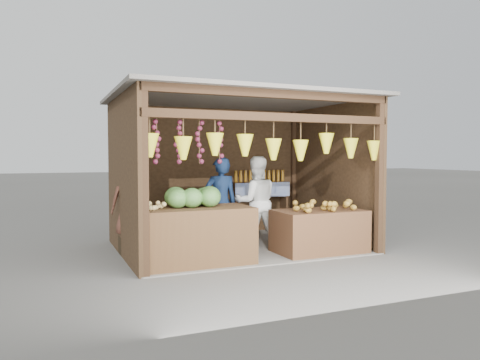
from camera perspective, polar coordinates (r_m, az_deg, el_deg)
name	(u,v)px	position (r m, az deg, el deg)	size (l,w,h in m)	color
ground	(237,247)	(8.42, -0.31, -8.19)	(80.00, 80.00, 0.00)	#514F49
stall_structure	(237,154)	(8.21, -0.41, 3.23)	(4.30, 3.30, 2.66)	slate
back_shelf	(260,192)	(9.89, 2.46, -1.41)	(1.25, 0.32, 1.32)	#382314
counter_left	(196,236)	(7.06, -5.37, -6.82)	(1.66, 0.85, 0.86)	#472B17
counter_right	(319,232)	(7.98, 9.63, -6.21)	(1.48, 0.85, 0.72)	#462917
stool	(129,245)	(8.05, -13.35, -7.70)	(0.32, 0.32, 0.30)	black
man_standing	(221,203)	(8.12, -2.39, -2.87)	(0.59, 0.38, 1.61)	#112343
woman_standing	(256,202)	(8.31, 1.95, -2.68)	(0.79, 0.61, 1.62)	white
vendor_seated	(129,201)	(7.95, -13.41, -2.52)	(0.57, 0.37, 1.16)	#532D21
melon_pile	(194,196)	(7.05, -5.59, -2.00)	(1.00, 0.50, 0.32)	#1A4F15
tanfruit_pile	(154,205)	(6.80, -10.39, -3.02)	(0.34, 0.40, 0.13)	tan
mango_pile	(326,204)	(7.92, 10.48, -2.85)	(1.40, 0.64, 0.22)	#CB511B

